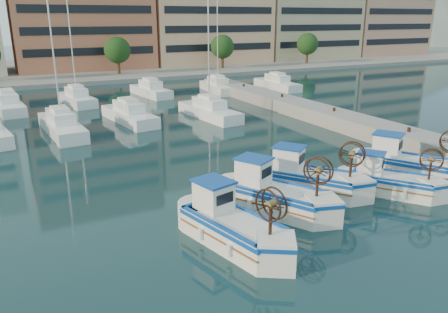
# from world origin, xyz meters

# --- Properties ---
(ground) EXTENTS (300.00, 300.00, 0.00)m
(ground) POSITION_xyz_m (0.00, 0.00, 0.00)
(ground) COLOR #17383E
(ground) RESTS_ON ground
(quay) EXTENTS (3.00, 60.00, 1.20)m
(quay) POSITION_xyz_m (13.00, 8.00, 0.60)
(quay) COLOR gray
(quay) RESTS_ON ground
(waterfront) EXTENTS (180.00, 40.00, 25.60)m
(waterfront) POSITION_xyz_m (9.23, 65.04, 11.10)
(waterfront) COLOR gray
(waterfront) RESTS_ON ground
(hill_east) EXTENTS (160.00, 160.00, 50.00)m
(hill_east) POSITION_xyz_m (140.00, 110.00, 0.00)
(hill_east) COLOR slate
(hill_east) RESTS_ON ground
(yacht_marina) EXTENTS (38.65, 22.21, 11.50)m
(yacht_marina) POSITION_xyz_m (-2.74, 27.80, 0.53)
(yacht_marina) COLOR white
(yacht_marina) RESTS_ON ground
(fishing_boat_a) EXTENTS (3.13, 5.16, 3.12)m
(fishing_boat_a) POSITION_xyz_m (-4.82, -0.62, 0.86)
(fishing_boat_a) COLOR white
(fishing_boat_a) RESTS_ON ground
(fishing_boat_b) EXTENTS (4.10, 5.22, 3.15)m
(fishing_boat_b) POSITION_xyz_m (-1.49, 1.31, 0.87)
(fishing_boat_b) COLOR white
(fishing_boat_b) RESTS_ON ground
(fishing_boat_c) EXTENTS (4.42, 5.02, 3.10)m
(fishing_boat_c) POSITION_xyz_m (1.44, 2.42, 0.85)
(fishing_boat_c) COLOR white
(fishing_boat_c) RESTS_ON ground
(fishing_boat_d) EXTENTS (3.90, 4.41, 2.73)m
(fishing_boat_d) POSITION_xyz_m (5.17, 0.39, 0.75)
(fishing_boat_d) COLOR white
(fishing_boat_d) RESTS_ON ground
(fishing_boat_e) EXTENTS (4.24, 5.23, 3.18)m
(fishing_boat_e) POSITION_xyz_m (7.97, 1.71, 0.88)
(fishing_boat_e) COLOR white
(fishing_boat_e) RESTS_ON ground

